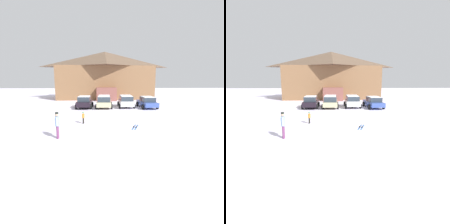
% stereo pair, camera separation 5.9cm
% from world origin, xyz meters
% --- Properties ---
extents(ground, '(160.00, 160.00, 0.00)m').
position_xyz_m(ground, '(0.00, 0.00, 0.00)').
color(ground, white).
extents(ski_lodge, '(19.55, 12.47, 9.51)m').
position_xyz_m(ski_lodge, '(0.72, 28.58, 4.82)').
color(ski_lodge, brown).
rests_on(ski_lodge, ground).
extents(parked_black_sedan, '(2.17, 4.31, 1.59)m').
position_xyz_m(parked_black_sedan, '(-2.20, 14.55, 0.81)').
color(parked_black_sedan, black).
rests_on(parked_black_sedan, ground).
extents(parked_beige_suv, '(2.27, 4.53, 1.63)m').
position_xyz_m(parked_beige_suv, '(0.42, 14.53, 0.88)').
color(parked_beige_suv, '#BAB187').
rests_on(parked_beige_suv, ground).
extents(parked_silver_wagon, '(2.20, 4.15, 1.62)m').
position_xyz_m(parked_silver_wagon, '(3.43, 14.77, 0.88)').
color(parked_silver_wagon, silver).
rests_on(parked_silver_wagon, ground).
extents(parked_blue_hatchback, '(2.30, 4.77, 1.52)m').
position_xyz_m(parked_blue_hatchback, '(6.22, 14.17, 0.78)').
color(parked_blue_hatchback, '#37509F').
rests_on(parked_blue_hatchback, ground).
extents(skier_child_in_orange_jacket, '(0.21, 0.35, 0.99)m').
position_xyz_m(skier_child_in_orange_jacket, '(-1.40, 5.56, 0.56)').
color(skier_child_in_orange_jacket, black).
rests_on(skier_child_in_orange_jacket, ground).
extents(skier_adult_in_blue_parka, '(0.30, 0.61, 1.67)m').
position_xyz_m(skier_adult_in_blue_parka, '(-2.58, 1.73, 0.94)').
color(skier_adult_in_blue_parka, '#6F3762').
rests_on(skier_adult_in_blue_parka, ground).
extents(pair_of_skis, '(0.80, 1.57, 0.08)m').
position_xyz_m(pair_of_skis, '(2.77, 4.10, 0.02)').
color(pair_of_skis, '#2665B7').
rests_on(pair_of_skis, ground).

